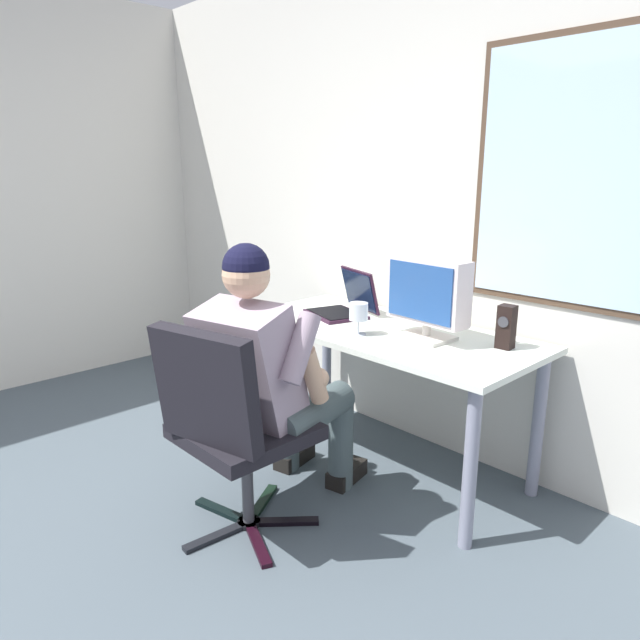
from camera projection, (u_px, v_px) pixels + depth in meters
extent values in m
cube|color=silver|center=(449.00, 202.00, 2.93)|extent=(5.22, 0.06, 2.67)
cube|color=#4C3828|center=(601.00, 174.00, 2.35)|extent=(1.14, 0.01, 1.15)
cube|color=silver|center=(601.00, 174.00, 2.35)|extent=(1.08, 0.02, 1.09)
cylinder|color=gray|center=(255.00, 379.00, 3.25)|extent=(0.06, 0.06, 0.70)
cylinder|color=gray|center=(470.00, 469.00, 2.27)|extent=(0.06, 0.06, 0.70)
cylinder|color=gray|center=(327.00, 357.00, 3.63)|extent=(0.06, 0.06, 0.70)
cylinder|color=gray|center=(538.00, 426.00, 2.65)|extent=(0.06, 0.06, 0.70)
cube|color=silver|center=(384.00, 331.00, 2.86)|extent=(1.53, 0.71, 0.03)
cube|color=black|center=(223.00, 511.00, 2.58)|extent=(0.31, 0.11, 0.02)
cube|color=black|center=(218.00, 536.00, 2.41)|extent=(0.07, 0.31, 0.02)
cube|color=black|center=(258.00, 543.00, 2.36)|extent=(0.30, 0.16, 0.02)
cube|color=black|center=(284.00, 522.00, 2.51)|extent=(0.23, 0.26, 0.02)
cube|color=black|center=(262.00, 504.00, 2.64)|extent=(0.19, 0.28, 0.02)
cylinder|color=black|center=(249.00, 522.00, 2.50)|extent=(0.10, 0.10, 0.02)
cylinder|color=#3F3F44|center=(247.00, 479.00, 2.45)|extent=(0.05, 0.05, 0.40)
cube|color=black|center=(246.00, 431.00, 2.39)|extent=(0.49, 0.49, 0.06)
cube|color=black|center=(205.00, 389.00, 2.15)|extent=(0.48, 0.22, 0.46)
cylinder|color=#445254|center=(314.00, 413.00, 2.50)|extent=(0.25, 0.48, 0.15)
cylinder|color=#445254|center=(341.00, 442.00, 2.75)|extent=(0.12, 0.12, 0.47)
cube|color=black|center=(347.00, 473.00, 2.84)|extent=(0.15, 0.26, 0.08)
cylinder|color=#445254|center=(257.00, 397.00, 2.67)|extent=(0.25, 0.48, 0.15)
cylinder|color=#445254|center=(287.00, 426.00, 2.92)|extent=(0.12, 0.12, 0.47)
cube|color=black|center=(295.00, 456.00, 3.01)|extent=(0.15, 0.26, 0.08)
cube|color=gray|center=(249.00, 366.00, 2.34)|extent=(0.44, 0.41, 0.54)
sphere|color=tan|center=(246.00, 274.00, 2.24)|extent=(0.19, 0.19, 0.19)
sphere|color=black|center=(246.00, 267.00, 2.23)|extent=(0.19, 0.19, 0.19)
cylinder|color=gray|center=(300.00, 348.00, 2.23)|extent=(0.14, 0.24, 0.29)
cylinder|color=tan|center=(313.00, 375.00, 2.34)|extent=(0.11, 0.18, 0.27)
sphere|color=tan|center=(318.00, 378.00, 2.38)|extent=(0.09, 0.09, 0.09)
cylinder|color=gray|center=(217.00, 331.00, 2.47)|extent=(0.13, 0.19, 0.29)
cylinder|color=tan|center=(239.00, 334.00, 2.60)|extent=(0.11, 0.16, 0.27)
sphere|color=tan|center=(252.00, 316.00, 2.65)|extent=(0.09, 0.09, 0.09)
cube|color=beige|center=(426.00, 337.00, 2.68)|extent=(0.24, 0.20, 0.02)
cylinder|color=beige|center=(426.00, 328.00, 2.67)|extent=(0.04, 0.04, 0.06)
cube|color=silver|center=(428.00, 290.00, 2.62)|extent=(0.40, 0.14, 0.30)
cube|color=#264C8C|center=(419.00, 292.00, 2.58)|extent=(0.36, 0.03, 0.26)
cube|color=black|center=(336.00, 314.00, 3.10)|extent=(0.37, 0.32, 0.02)
cube|color=black|center=(336.00, 312.00, 3.10)|extent=(0.33, 0.29, 0.00)
cube|color=black|center=(360.00, 290.00, 3.14)|extent=(0.32, 0.15, 0.23)
cube|color=#0F1933|center=(358.00, 290.00, 3.13)|extent=(0.29, 0.14, 0.20)
cylinder|color=silver|center=(358.00, 334.00, 2.75)|extent=(0.07, 0.07, 0.00)
cylinder|color=silver|center=(358.00, 327.00, 2.74)|extent=(0.01, 0.01, 0.07)
cylinder|color=silver|center=(359.00, 311.00, 2.72)|extent=(0.09, 0.09, 0.08)
cylinder|color=maroon|center=(358.00, 317.00, 2.73)|extent=(0.08, 0.08, 0.03)
cube|color=black|center=(506.00, 327.00, 2.52)|extent=(0.07, 0.07, 0.19)
cylinder|color=#333338|center=(503.00, 322.00, 2.49)|extent=(0.05, 0.01, 0.05)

